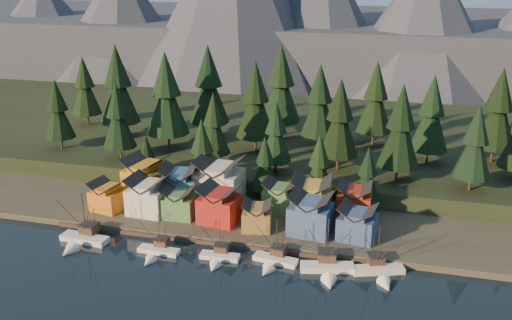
% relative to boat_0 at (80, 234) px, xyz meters
% --- Properties ---
extents(ground, '(500.00, 500.00, 0.00)m').
position_rel_boat_0_xyz_m(ground, '(30.00, -7.95, -2.41)').
color(ground, black).
rests_on(ground, ground).
extents(shore_strip, '(400.00, 50.00, 1.50)m').
position_rel_boat_0_xyz_m(shore_strip, '(30.00, 32.05, -1.66)').
color(shore_strip, '#3B382B').
rests_on(shore_strip, ground).
extents(hillside, '(420.00, 100.00, 6.00)m').
position_rel_boat_0_xyz_m(hillside, '(30.00, 82.05, 0.59)').
color(hillside, black).
rests_on(hillside, ground).
extents(dock, '(80.00, 4.00, 1.00)m').
position_rel_boat_0_xyz_m(dock, '(30.00, 8.55, -1.91)').
color(dock, '#493C34').
rests_on(dock, ground).
extents(mountain_ridge, '(560.00, 190.00, 90.00)m').
position_rel_boat_0_xyz_m(mountain_ridge, '(25.81, 205.64, 23.64)').
color(mountain_ridge, '#484E5C').
rests_on(mountain_ridge, ground).
extents(boat_0, '(11.74, 12.63, 12.94)m').
position_rel_boat_0_xyz_m(boat_0, '(0.00, 0.00, 0.00)').
color(boat_0, silver).
rests_on(boat_0, ground).
extents(boat_2, '(9.62, 10.42, 9.96)m').
position_rel_boat_0_xyz_m(boat_2, '(18.64, -0.48, -0.62)').
color(boat_2, white).
rests_on(boat_2, ground).
extents(boat_3, '(8.84, 9.59, 9.90)m').
position_rel_boat_0_xyz_m(boat_3, '(32.50, 0.52, -0.56)').
color(boat_3, white).
rests_on(boat_3, ground).
extents(boat_4, '(10.13, 10.75, 10.79)m').
position_rel_boat_0_xyz_m(boat_4, '(44.26, 1.98, -0.42)').
color(boat_4, white).
rests_on(boat_4, ground).
extents(boat_5, '(11.80, 12.43, 12.61)m').
position_rel_boat_0_xyz_m(boat_5, '(55.82, 1.19, -0.08)').
color(boat_5, white).
rests_on(boat_5, ground).
extents(boat_6, '(11.36, 11.79, 11.37)m').
position_rel_boat_0_xyz_m(boat_6, '(66.21, 3.06, -0.38)').
color(boat_6, white).
rests_on(boat_6, ground).
extents(house_front_0, '(8.65, 8.32, 7.46)m').
position_rel_boat_0_xyz_m(house_front_0, '(-1.44, 15.70, 3.01)').
color(house_front_0, '#C2701B').
rests_on(house_front_0, shore_strip).
extents(house_front_1, '(9.55, 9.21, 9.44)m').
position_rel_boat_0_xyz_m(house_front_1, '(9.28, 16.48, 4.05)').
color(house_front_1, silver).
rests_on(house_front_1, shore_strip).
extents(house_front_2, '(8.28, 8.34, 7.74)m').
position_rel_boat_0_xyz_m(house_front_2, '(17.26, 16.68, 3.15)').
color(house_front_2, '#4C7B42').
rests_on(house_front_2, shore_strip).
extents(house_front_3, '(9.96, 9.60, 9.12)m').
position_rel_boat_0_xyz_m(house_front_3, '(27.77, 16.15, 3.88)').
color(house_front_3, '#A11E19').
rests_on(house_front_3, shore_strip).
extents(house_front_4, '(7.57, 8.01, 6.74)m').
position_rel_boat_0_xyz_m(house_front_4, '(37.42, 14.53, 2.63)').
color(house_front_4, olive).
rests_on(house_front_4, shore_strip).
extents(house_front_5, '(10.18, 9.44, 9.73)m').
position_rel_boat_0_xyz_m(house_front_5, '(49.74, 15.48, 4.20)').
color(house_front_5, '#35507D').
rests_on(house_front_5, shore_strip).
extents(house_front_6, '(9.07, 8.70, 8.02)m').
position_rel_boat_0_xyz_m(house_front_6, '(60.32, 15.35, 3.30)').
color(house_front_6, '#334A79').
rests_on(house_front_6, shore_strip).
extents(house_back_0, '(11.53, 11.22, 10.81)m').
position_rel_boat_0_xyz_m(house_back_0, '(4.23, 26.13, 4.76)').
color(house_back_0, '#BF7C1B').
rests_on(house_back_0, shore_strip).
extents(house_back_1, '(10.53, 10.62, 10.20)m').
position_rel_boat_0_xyz_m(house_back_1, '(14.66, 23.62, 4.44)').
color(house_back_1, '#355C7D').
rests_on(house_back_1, shore_strip).
extents(house_back_2, '(11.82, 10.96, 11.92)m').
position_rel_boat_0_xyz_m(house_back_2, '(24.23, 27.14, 5.35)').
color(house_back_2, beige).
rests_on(house_back_2, shore_strip).
extents(house_back_3, '(8.29, 7.47, 8.03)m').
position_rel_boat_0_xyz_m(house_back_3, '(40.50, 25.46, 3.30)').
color(house_back_3, '#4B7C43').
rests_on(house_back_3, shore_strip).
extents(house_back_4, '(9.77, 9.41, 10.18)m').
position_rel_boat_0_xyz_m(house_back_4, '(48.60, 24.12, 4.43)').
color(house_back_4, gold).
rests_on(house_back_4, shore_strip).
extents(house_back_5, '(8.07, 8.17, 9.03)m').
position_rel_boat_0_xyz_m(house_back_5, '(58.60, 25.80, 3.83)').
color(house_back_5, maroon).
rests_on(house_back_5, shore_strip).
extents(tree_hill_0, '(9.30, 9.30, 21.66)m').
position_rel_boat_0_xyz_m(tree_hill_0, '(-32.00, 44.05, 15.42)').
color(tree_hill_0, '#332319').
rests_on(tree_hill_0, hillside).
extents(tree_hill_1, '(12.87, 12.87, 29.98)m').
position_rel_boat_0_xyz_m(tree_hill_1, '(-20.00, 60.05, 19.98)').
color(tree_hill_1, '#332319').
rests_on(tree_hill_1, hillside).
extents(tree_hill_2, '(9.64, 9.64, 22.45)m').
position_rel_boat_0_xyz_m(tree_hill_2, '(-10.00, 40.05, 15.86)').
color(tree_hill_2, '#332319').
rests_on(tree_hill_2, hillside).
extents(tree_hill_3, '(12.82, 12.82, 29.86)m').
position_rel_boat_0_xyz_m(tree_hill_3, '(0.00, 52.05, 19.91)').
color(tree_hill_3, '#332319').
rests_on(tree_hill_3, hillside).
extents(tree_hill_4, '(12.87, 12.87, 29.97)m').
position_rel_boat_0_xyz_m(tree_hill_4, '(8.00, 67.05, 19.97)').
color(tree_hill_4, '#332319').
rests_on(tree_hill_4, hillside).
extents(tree_hill_5, '(8.92, 8.92, 20.77)m').
position_rel_boat_0_xyz_m(tree_hill_5, '(18.00, 42.05, 14.94)').
color(tree_hill_5, '#332319').
rests_on(tree_hill_5, hillside).
extents(tree_hill_6, '(11.73, 11.73, 27.34)m').
position_rel_boat_0_xyz_m(tree_hill_6, '(26.00, 57.05, 18.53)').
color(tree_hill_6, '#332319').
rests_on(tree_hill_6, hillside).
extents(tree_hill_7, '(8.61, 8.61, 20.06)m').
position_rel_boat_0_xyz_m(tree_hill_7, '(36.00, 40.05, 14.55)').
color(tree_hill_7, '#332319').
rests_on(tree_hill_7, hillside).
extents(tree_hill_8, '(11.20, 11.20, 26.08)m').
position_rel_boat_0_xyz_m(tree_hill_8, '(44.00, 64.05, 17.84)').
color(tree_hill_8, '#332319').
rests_on(tree_hill_8, hillside).
extents(tree_hill_9, '(10.95, 10.95, 25.52)m').
position_rel_boat_0_xyz_m(tree_hill_9, '(52.00, 47.05, 17.53)').
color(tree_hill_9, '#332319').
rests_on(tree_hill_9, hillside).
extents(tree_hill_10, '(11.27, 11.27, 26.25)m').
position_rel_boat_0_xyz_m(tree_hill_10, '(60.00, 72.05, 17.94)').
color(tree_hill_10, '#332319').
rests_on(tree_hill_10, hillside).
extents(tree_hill_11, '(11.08, 11.08, 25.81)m').
position_rel_boat_0_xyz_m(tree_hill_11, '(68.00, 42.05, 17.70)').
color(tree_hill_11, '#332319').
rests_on(tree_hill_11, hillside).
extents(tree_hill_12, '(10.97, 10.97, 25.55)m').
position_rel_boat_0_xyz_m(tree_hill_12, '(76.00, 58.05, 17.55)').
color(tree_hill_12, '#332319').
rests_on(tree_hill_12, hillside).
extents(tree_hill_13, '(9.58, 9.58, 22.32)m').
position_rel_boat_0_xyz_m(tree_hill_13, '(86.00, 40.05, 15.79)').
color(tree_hill_13, '#332319').
rests_on(tree_hill_13, hillside).
extents(tree_hill_14, '(11.73, 11.73, 27.33)m').
position_rel_boat_0_xyz_m(tree_hill_14, '(94.00, 64.05, 18.53)').
color(tree_hill_14, '#332319').
rests_on(tree_hill_14, hillside).
extents(tree_hill_15, '(12.85, 12.85, 29.94)m').
position_rel_boat_0_xyz_m(tree_hill_15, '(30.00, 74.05, 19.96)').
color(tree_hill_15, '#332319').
rests_on(tree_hill_15, hillside).
extents(tree_hill_16, '(10.30, 10.30, 24.00)m').
position_rel_boat_0_xyz_m(tree_hill_16, '(-38.00, 70.05, 16.70)').
color(tree_hill_16, '#332319').
rests_on(tree_hill_16, hillside).
extents(tree_shore_0, '(6.50, 6.50, 15.13)m').
position_rel_boat_0_xyz_m(tree_shore_0, '(2.00, 32.05, 7.35)').
color(tree_shore_0, '#332319').
rests_on(tree_shore_0, shore_strip).
extents(tree_shore_1, '(8.84, 8.84, 20.59)m').
position_rel_boat_0_xyz_m(tree_shore_1, '(18.00, 32.05, 10.34)').
color(tree_shore_1, '#332319').
rests_on(tree_shore_1, shore_strip).
extents(tree_shore_2, '(7.40, 7.40, 17.24)m').
position_rel_boat_0_xyz_m(tree_shore_2, '(35.00, 32.05, 8.50)').
color(tree_shore_2, '#332319').
rests_on(tree_shore_2, shore_strip).
extents(tree_shore_3, '(8.14, 8.14, 18.95)m').
position_rel_boat_0_xyz_m(tree_shore_3, '(49.00, 32.05, 9.44)').
color(tree_shore_3, '#332319').
rests_on(tree_shore_3, shore_strip).
extents(tree_shore_4, '(7.08, 7.08, 16.49)m').
position_rel_boat_0_xyz_m(tree_shore_4, '(61.00, 32.05, 8.09)').
color(tree_shore_4, '#332319').
rests_on(tree_shore_4, shore_strip).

